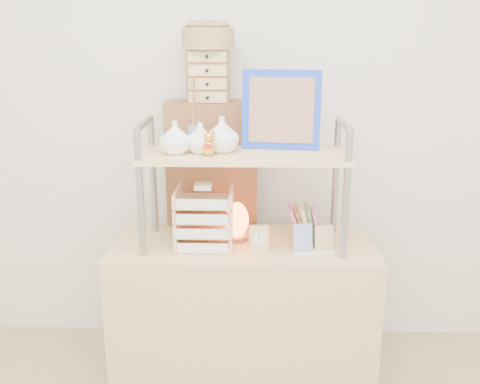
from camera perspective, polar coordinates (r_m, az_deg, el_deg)
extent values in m
cube|color=silver|center=(2.80, 0.57, 8.92)|extent=(3.40, 0.02, 2.60)
cube|color=tan|center=(2.62, 0.34, -13.10)|extent=(1.20, 0.50, 0.75)
cube|color=brown|center=(2.84, -3.07, -4.04)|extent=(0.48, 0.30, 1.35)
cylinder|color=gray|center=(2.27, -10.60, -0.27)|extent=(0.03, 0.03, 0.55)
cylinder|color=gray|center=(2.56, -9.25, 1.67)|extent=(0.03, 0.03, 0.55)
cylinder|color=gray|center=(2.36, -10.22, 7.21)|extent=(0.03, 0.30, 0.03)
cylinder|color=gray|center=(2.26, 11.27, -0.42)|extent=(0.03, 0.03, 0.55)
cylinder|color=gray|center=(2.54, 10.17, 1.55)|extent=(0.03, 0.03, 0.55)
cylinder|color=gray|center=(2.34, 11.04, 7.11)|extent=(0.03, 0.30, 0.03)
cube|color=tan|center=(2.34, 0.37, 3.91)|extent=(0.90, 0.34, 0.02)
imported|color=white|center=(2.32, -6.94, 5.79)|extent=(0.14, 0.14, 0.14)
imported|color=white|center=(2.33, -4.22, 5.78)|extent=(0.13, 0.13, 0.13)
imported|color=white|center=(2.34, -1.94, 6.14)|extent=(0.15, 0.15, 0.15)
cylinder|color=#2855AF|center=(2.45, -4.71, 5.93)|extent=(0.07, 0.07, 0.10)
cube|color=#1537C6|center=(2.40, 4.41, 8.73)|extent=(0.35, 0.10, 0.35)
cube|color=brown|center=(2.39, 4.43, 8.69)|extent=(0.29, 0.07, 0.29)
cube|color=#BE539F|center=(2.44, 8.11, -3.65)|extent=(0.05, 0.12, 0.17)
cube|color=#579349|center=(2.46, 7.54, -3.49)|extent=(0.06, 0.12, 0.17)
cube|color=tan|center=(2.44, 7.08, -3.65)|extent=(0.06, 0.13, 0.17)
cube|color=#C05E2D|center=(2.46, 6.52, -3.48)|extent=(0.07, 0.14, 0.17)
cube|color=#BE539F|center=(2.44, 6.05, -3.64)|extent=(0.07, 0.14, 0.17)
cube|color=#D9B682|center=(2.45, -3.76, -5.49)|extent=(0.24, 0.22, 0.01)
cube|color=white|center=(2.34, -4.01, -6.00)|extent=(0.22, 0.01, 0.04)
cube|color=#D9B682|center=(2.42, -3.79, -4.03)|extent=(0.24, 0.22, 0.01)
cube|color=white|center=(2.31, -4.04, -4.47)|extent=(0.22, 0.01, 0.04)
cube|color=#D9B682|center=(2.40, -3.82, -2.54)|extent=(0.24, 0.22, 0.01)
cube|color=white|center=(2.29, -4.07, -2.91)|extent=(0.22, 0.01, 0.04)
cube|color=#D9B682|center=(2.38, -3.85, -1.02)|extent=(0.24, 0.22, 0.01)
cube|color=white|center=(2.27, -4.11, -1.32)|extent=(0.22, 0.01, 0.04)
cube|color=beige|center=(2.34, -3.93, 0.59)|extent=(0.07, 0.07, 0.03)
cylinder|color=brown|center=(2.49, -0.35, -4.87)|extent=(0.10, 0.10, 0.02)
ellipsoid|color=#FE521E|center=(2.46, -0.35, -2.90)|extent=(0.12, 0.11, 0.16)
cube|color=tan|center=(2.36, 2.02, -4.97)|extent=(0.09, 0.05, 0.11)
cylinder|color=white|center=(2.34, 2.03, -5.02)|extent=(0.06, 0.02, 0.06)
cube|color=white|center=(2.38, 7.75, -6.32)|extent=(0.19, 0.09, 0.01)
cube|color=#204192|center=(2.35, 6.71, -4.80)|extent=(0.09, 0.04, 0.12)
cube|color=tan|center=(2.37, 8.98, -4.85)|extent=(0.09, 0.04, 0.11)
cube|color=brown|center=(2.64, -3.37, 12.25)|extent=(0.20, 0.15, 0.25)
cube|color=tan|center=(2.58, -3.48, 10.04)|extent=(0.18, 0.01, 0.05)
cube|color=tan|center=(2.57, -3.50, 11.42)|extent=(0.18, 0.01, 0.05)
cube|color=tan|center=(2.57, -3.53, 12.81)|extent=(0.18, 0.01, 0.05)
cube|color=tan|center=(2.56, -3.55, 14.21)|extent=(0.18, 0.01, 0.05)
cylinder|color=brown|center=(2.64, -3.44, 16.04)|extent=(0.25, 0.25, 0.10)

